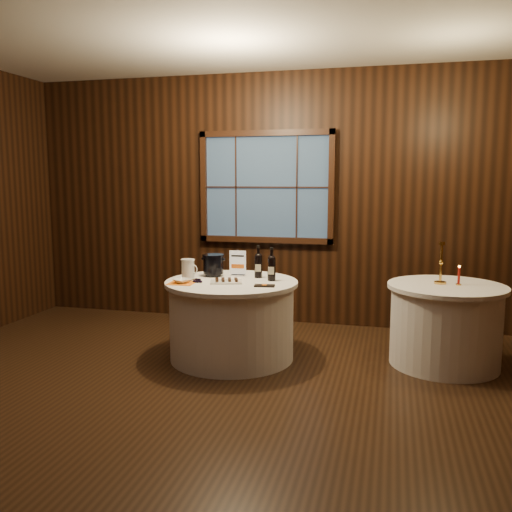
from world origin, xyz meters
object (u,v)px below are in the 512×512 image
(red_candle, at_px, (459,277))
(chocolate_box, at_px, (264,286))
(main_table, at_px, (232,319))
(side_table, at_px, (445,325))
(glass_pitcher, at_px, (188,269))
(ice_bucket, at_px, (213,265))
(port_bottle_right, at_px, (272,266))
(cracker_bowl, at_px, (182,281))
(chocolate_plate, at_px, (226,281))
(grape_bunch, at_px, (198,280))
(sign_stand, at_px, (238,267))
(brass_candlestick, at_px, (441,269))
(port_bottle_left, at_px, (258,264))

(red_candle, bearing_deg, chocolate_box, -163.81)
(main_table, bearing_deg, side_table, 8.53)
(side_table, relative_size, chocolate_box, 5.88)
(chocolate_box, height_order, glass_pitcher, glass_pitcher)
(ice_bucket, xyz_separation_m, chocolate_box, (0.63, -0.40, -0.11))
(side_table, distance_m, port_bottle_right, 1.72)
(cracker_bowl, height_order, red_candle, red_candle)
(chocolate_plate, relative_size, grape_bunch, 2.17)
(sign_stand, relative_size, brass_candlestick, 0.68)
(port_bottle_left, relative_size, cracker_bowl, 2.11)
(main_table, relative_size, port_bottle_right, 3.96)
(side_table, relative_size, red_candle, 5.80)
(cracker_bowl, relative_size, brass_candlestick, 0.38)
(port_bottle_left, bearing_deg, main_table, -141.79)
(port_bottle_right, bearing_deg, port_bottle_left, 137.27)
(ice_bucket, height_order, chocolate_plate, ice_bucket)
(side_table, height_order, chocolate_plate, chocolate_plate)
(ice_bucket, bearing_deg, side_table, 2.34)
(port_bottle_left, relative_size, ice_bucket, 1.46)
(port_bottle_right, relative_size, cracker_bowl, 2.12)
(grape_bunch, bearing_deg, main_table, 27.65)
(ice_bucket, bearing_deg, brass_candlestick, 3.48)
(ice_bucket, height_order, grape_bunch, ice_bucket)
(chocolate_box, distance_m, glass_pitcher, 0.84)
(port_bottle_right, bearing_deg, sign_stand, 152.65)
(glass_pitcher, bearing_deg, main_table, 15.47)
(grape_bunch, height_order, brass_candlestick, brass_candlestick)
(sign_stand, distance_m, cracker_bowl, 0.65)
(ice_bucket, relative_size, chocolate_plate, 0.64)
(chocolate_box, bearing_deg, red_candle, 9.52)
(side_table, distance_m, chocolate_plate, 2.10)
(chocolate_box, height_order, brass_candlestick, brass_candlestick)
(brass_candlestick, bearing_deg, ice_bucket, -176.52)
(grape_bunch, height_order, cracker_bowl, cracker_bowl)
(port_bottle_right, relative_size, brass_candlestick, 0.81)
(chocolate_plate, xyz_separation_m, grape_bunch, (-0.27, -0.04, 0.00))
(side_table, distance_m, cracker_bowl, 2.51)
(port_bottle_right, bearing_deg, chocolate_box, -95.12)
(side_table, bearing_deg, port_bottle_left, -177.84)
(side_table, xyz_separation_m, port_bottle_right, (-1.63, -0.19, 0.52))
(sign_stand, bearing_deg, grape_bunch, -128.33)
(side_table, distance_m, red_candle, 0.47)
(chocolate_box, distance_m, brass_candlestick, 1.66)
(port_bottle_left, height_order, chocolate_box, port_bottle_left)
(glass_pitcher, distance_m, red_candle, 2.56)
(red_candle, bearing_deg, glass_pitcher, -172.96)
(chocolate_box, xyz_separation_m, red_candle, (1.73, 0.50, 0.07))
(side_table, relative_size, sign_stand, 4.00)
(port_bottle_right, bearing_deg, chocolate_plate, -155.93)
(ice_bucket, relative_size, glass_pitcher, 1.12)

